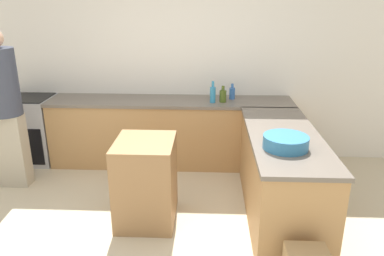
% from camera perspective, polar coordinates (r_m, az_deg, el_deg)
% --- Properties ---
extents(ground_plane, '(14.00, 14.00, 0.00)m').
position_cam_1_polar(ground_plane, '(3.58, -6.24, -17.73)').
color(ground_plane, beige).
extents(wall_back, '(8.00, 0.06, 2.70)m').
position_cam_1_polar(wall_back, '(5.11, -3.07, 10.25)').
color(wall_back, white).
rests_on(wall_back, ground_plane).
extents(counter_back, '(3.18, 0.62, 0.89)m').
position_cam_1_polar(counter_back, '(5.03, -3.24, -0.58)').
color(counter_back, tan).
rests_on(counter_back, ground_plane).
extents(counter_peninsula, '(0.69, 1.89, 0.89)m').
position_cam_1_polar(counter_peninsula, '(3.94, 13.35, -6.91)').
color(counter_peninsula, tan).
rests_on(counter_peninsula, ground_plane).
extents(range_oven, '(0.60, 0.60, 0.90)m').
position_cam_1_polar(range_oven, '(5.54, -23.12, -0.21)').
color(range_oven, '#ADADB2').
rests_on(range_oven, ground_plane).
extents(island_table, '(0.57, 0.65, 0.85)m').
position_cam_1_polar(island_table, '(3.77, -7.03, -8.06)').
color(island_table, '#997047').
rests_on(island_table, ground_plane).
extents(mixing_bowl, '(0.40, 0.40, 0.12)m').
position_cam_1_polar(mixing_bowl, '(3.39, 14.09, -2.11)').
color(mixing_bowl, teal).
rests_on(mixing_bowl, counter_peninsula).
extents(dish_soap_bottle, '(0.07, 0.07, 0.27)m').
position_cam_1_polar(dish_soap_bottle, '(4.74, 3.19, 5.18)').
color(dish_soap_bottle, '#338CBF').
rests_on(dish_soap_bottle, counter_back).
extents(water_bottle_blue, '(0.07, 0.07, 0.20)m').
position_cam_1_polar(water_bottle_blue, '(4.94, 6.13, 5.33)').
color(water_bottle_blue, '#386BB7').
rests_on(water_bottle_blue, counter_back).
extents(olive_oil_bottle, '(0.09, 0.09, 0.21)m').
position_cam_1_polar(olive_oil_bottle, '(4.78, 4.73, 4.93)').
color(olive_oil_bottle, '#475B1E').
rests_on(olive_oil_bottle, counter_back).
extents(person_by_range, '(0.36, 0.36, 1.84)m').
position_cam_1_polar(person_by_range, '(4.75, -26.60, 3.14)').
color(person_by_range, '#ADA38E').
rests_on(person_by_range, ground_plane).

